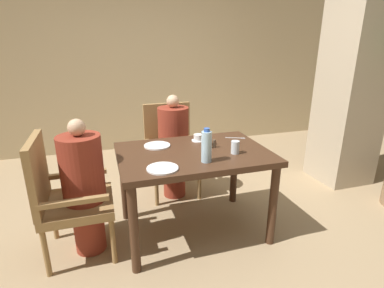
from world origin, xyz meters
The scene contains 17 objects.
ground_plane centered at (0.00, 0.00, 0.00)m, with size 16.00×16.00×0.00m, color #9E8460.
wall_back centered at (0.00, 2.49, 1.40)m, with size 8.00×0.06×2.80m.
pillar_stone centered at (2.07, 0.52, 1.35)m, with size 0.58×0.58×2.70m.
dining_table centered at (0.00, 0.00, 0.66)m, with size 1.25×0.87×0.76m.
chair_left_side centered at (-1.04, 0.00, 0.52)m, with size 0.53×0.53×0.98m.
diner_in_left_chair centered at (-0.89, 0.00, 0.57)m, with size 0.32×0.32×1.10m.
chair_far_side centered at (0.00, 0.85, 0.52)m, with size 0.53×0.53×0.98m.
diner_in_far_chair centered at (0.00, 0.70, 0.58)m, with size 0.32×0.32×1.12m.
plate_main_left centered at (-0.27, 0.22, 0.77)m, with size 0.23×0.23×0.01m.
plate_main_right centered at (-0.33, -0.29, 0.77)m, with size 0.23×0.23×0.01m.
teacup_with_saucer centered at (0.13, 0.25, 0.79)m, with size 0.12×0.12×0.06m.
water_bottle centered at (0.02, -0.25, 0.88)m, with size 0.08×0.08×0.26m.
glass_tall_near centered at (0.31, -0.15, 0.81)m, with size 0.07×0.07×0.11m.
glass_tall_mid centered at (0.16, 0.12, 0.81)m, with size 0.07×0.07×0.11m.
salt_shaker centered at (0.16, 0.04, 0.80)m, with size 0.03×0.03×0.07m.
pepper_shaker centered at (0.20, 0.04, 0.79)m, with size 0.03×0.03×0.07m.
fork_beside_plate centered at (0.51, 0.22, 0.76)m, with size 0.18×0.09×0.00m.
Camera 1 is at (-0.71, -2.24, 1.62)m, focal length 28.00 mm.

